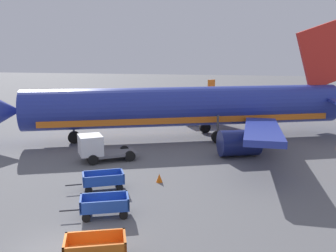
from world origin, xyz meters
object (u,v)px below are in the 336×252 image
Objects in this scene: baggage_cart_third_in_row at (95,248)px; baggage_cart_fourth_in_row at (104,205)px; airplane at (197,107)px; service_truck_beside_carts at (97,147)px; baggage_cart_far_end at (103,180)px; traffic_cone_near_plane at (159,178)px.

baggage_cart_third_in_row is 1.00× the size of baggage_cart_fourth_in_row.
airplane is 7.71× the size of service_truck_beside_carts.
traffic_cone_near_plane is (3.19, 1.86, -0.32)m from baggage_cart_far_end.
baggage_cart_far_end is 6.21m from service_truck_beside_carts.
traffic_cone_near_plane is at bearing -95.08° from airplane.
service_truck_beside_carts is (-2.44, 5.69, 0.50)m from baggage_cart_far_end.
airplane is 15.52m from baggage_cart_far_end.
baggage_cart_far_end is at bearing 110.08° from baggage_cart_fourth_in_row.
service_truck_beside_carts is (-6.77, -9.01, -1.95)m from airplane.
airplane is at bearing 84.92° from traffic_cone_near_plane.
traffic_cone_near_plane is (5.63, -3.83, -0.82)m from service_truck_beside_carts.
airplane reaches higher than baggage_cart_far_end.
service_truck_beside_carts is at bearing 112.01° from baggage_cart_fourth_in_row.
service_truck_beside_carts is (-4.88, 13.69, 0.50)m from baggage_cart_third_in_row.
baggage_cart_fourth_in_row is 1.01× the size of baggage_cart_far_end.
airplane is 10.15× the size of baggage_cart_third_in_row.
baggage_cart_fourth_in_row is (-1.08, 4.30, 0.00)m from baggage_cart_third_in_row.
airplane is at bearing 53.05° from service_truck_beside_carts.
airplane reaches higher than baggage_cart_fourth_in_row.
baggage_cart_fourth_in_row is at bearing -99.18° from airplane.
airplane is 18.80m from baggage_cart_fourth_in_row.
airplane reaches higher than traffic_cone_near_plane.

